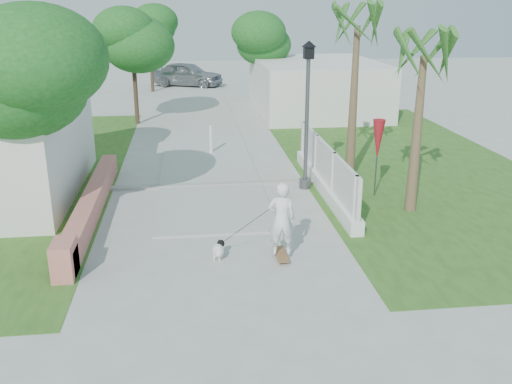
{
  "coord_description": "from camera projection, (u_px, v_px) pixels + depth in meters",
  "views": [
    {
      "loc": [
        -0.61,
        -11.01,
        5.54
      ],
      "look_at": [
        0.96,
        2.04,
        1.1
      ],
      "focal_mm": 40.0,
      "sensor_mm": 36.0,
      "label": 1
    }
  ],
  "objects": [
    {
      "name": "street_lamp",
      "position": [
        307.0,
        110.0,
        16.92
      ],
      "size": [
        0.44,
        0.44,
        4.44
      ],
      "color": "#59595E",
      "rests_on": "ground"
    },
    {
      "name": "lattice_fence",
      "position": [
        325.0,
        175.0,
        17.11
      ],
      "size": [
        0.35,
        7.0,
        1.5
      ],
      "color": "white",
      "rests_on": "ground"
    },
    {
      "name": "skateboarder",
      "position": [
        267.0,
        222.0,
        12.65
      ],
      "size": [
        1.73,
        0.89,
        1.79
      ],
      "rotation": [
        0.0,
        0.0,
        3.06
      ],
      "color": "brown",
      "rests_on": "ground"
    },
    {
      "name": "pink_wall",
      "position": [
        90.0,
        208.0,
        15.06
      ],
      "size": [
        0.45,
        8.2,
        0.8
      ],
      "color": "#CA7267",
      "rests_on": "ground"
    },
    {
      "name": "palm_far",
      "position": [
        357.0,
        36.0,
        17.39
      ],
      "size": [
        1.8,
        1.8,
        5.3
      ],
      "color": "brown",
      "rests_on": "ground"
    },
    {
      "name": "tree_path_left",
      "position": [
        133.0,
        40.0,
        25.67
      ],
      "size": [
        3.4,
        3.4,
        5.23
      ],
      "color": "#4C3826",
      "rests_on": "ground"
    },
    {
      "name": "patio_umbrella",
      "position": [
        378.0,
        141.0,
        16.43
      ],
      "size": [
        0.36,
        0.36,
        2.3
      ],
      "color": "#59595E",
      "rests_on": "ground"
    },
    {
      "name": "bollard",
      "position": [
        211.0,
        139.0,
        21.44
      ],
      "size": [
        0.14,
        0.14,
        1.09
      ],
      "color": "white",
      "rests_on": "ground"
    },
    {
      "name": "tree_path_far",
      "position": [
        150.0,
        29.0,
        35.1
      ],
      "size": [
        3.2,
        3.2,
        5.17
      ],
      "color": "#4C3826",
      "rests_on": "ground"
    },
    {
      "name": "dog",
      "position": [
        219.0,
        250.0,
        12.8
      ],
      "size": [
        0.39,
        0.56,
        0.4
      ],
      "rotation": [
        0.0,
        0.0,
        -0.35
      ],
      "color": "white",
      "rests_on": "ground"
    },
    {
      "name": "tree_left_mid",
      "position": [
        35.0,
        66.0,
        18.43
      ],
      "size": [
        3.2,
        3.2,
        4.85
      ],
      "color": "#4C3826",
      "rests_on": "ground"
    },
    {
      "name": "grass_right",
      "position": [
        403.0,
        162.0,
        20.51
      ],
      "size": [
        8.0,
        20.0,
        0.01
      ],
      "primitive_type": "cube",
      "color": "#2F5A1C",
      "rests_on": "ground"
    },
    {
      "name": "tree_path_right",
      "position": [
        258.0,
        41.0,
        30.23
      ],
      "size": [
        3.0,
        3.0,
        4.79
      ],
      "color": "#4C3826",
      "rests_on": "ground"
    },
    {
      "name": "path_strip",
      "position": [
        199.0,
        107.0,
        31.0
      ],
      "size": [
        3.2,
        36.0,
        0.06
      ],
      "primitive_type": "cube",
      "color": "#B7B7B2",
      "rests_on": "ground"
    },
    {
      "name": "tree_left_near",
      "position": [
        20.0,
        78.0,
        13.27
      ],
      "size": [
        3.6,
        3.6,
        5.28
      ],
      "color": "#4C3826",
      "rests_on": "ground"
    },
    {
      "name": "ground",
      "position": [
        223.0,
        273.0,
        12.19
      ],
      "size": [
        90.0,
        90.0,
        0.0
      ],
      "primitive_type": "plane",
      "color": "#B7B7B2",
      "rests_on": "ground"
    },
    {
      "name": "parked_car",
      "position": [
        187.0,
        74.0,
        38.19
      ],
      "size": [
        5.14,
        3.76,
        1.63
      ],
      "primitive_type": "imported",
      "rotation": [
        0.0,
        0.0,
        1.14
      ],
      "color": "#A3A5AA",
      "rests_on": "ground"
    },
    {
      "name": "building_right",
      "position": [
        316.0,
        87.0,
        29.39
      ],
      "size": [
        6.0,
        8.0,
        2.6
      ],
      "primitive_type": "cube",
      "color": "silver",
      "rests_on": "ground"
    },
    {
      "name": "palm_near",
      "position": [
        423.0,
        65.0,
        14.55
      ],
      "size": [
        1.8,
        1.8,
        4.7
      ],
      "color": "brown",
      "rests_on": "ground"
    },
    {
      "name": "curb",
      "position": [
        211.0,
        185.0,
        17.82
      ],
      "size": [
        6.5,
        0.25,
        0.1
      ],
      "primitive_type": "cube",
      "color": "#999993",
      "rests_on": "ground"
    }
  ]
}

